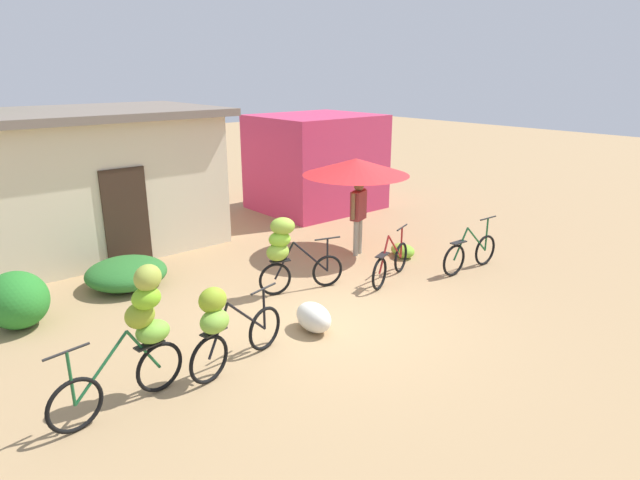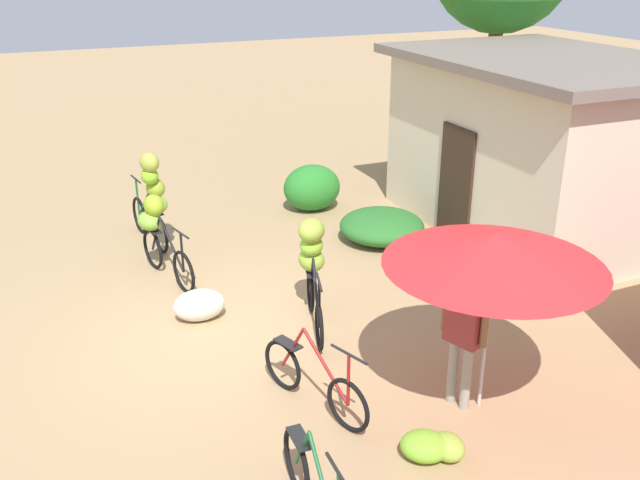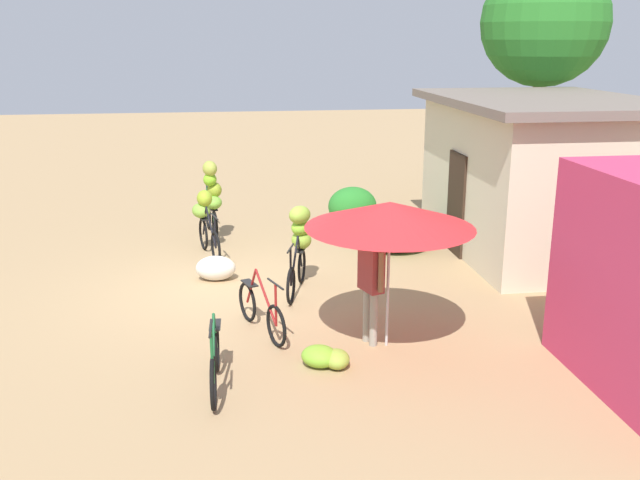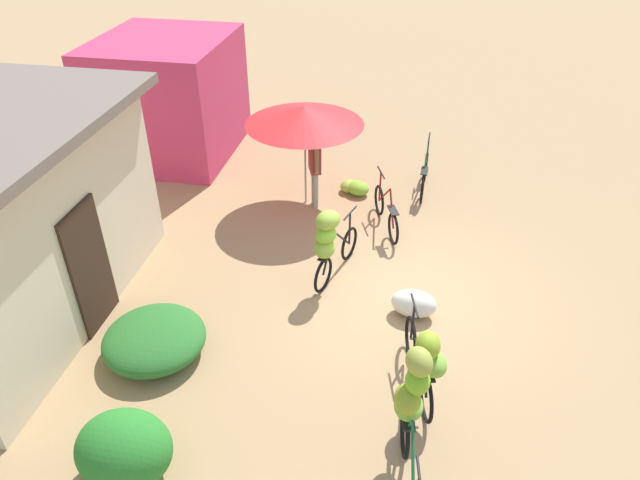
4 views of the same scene
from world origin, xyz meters
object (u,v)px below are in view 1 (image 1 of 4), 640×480
Objects in this scene: market_umbrella at (356,167)px; person_vendor at (358,210)px; shop_pink at (316,162)px; bicycle_rightmost at (470,253)px; bicycle_center_loaded at (286,248)px; bicycle_near_pile at (223,323)px; bicycle_by_shop at (391,263)px; building_low at (94,179)px; bicycle_leftmost at (140,327)px; produce_sack at (314,317)px; banana_pile_on_ground at (403,250)px.

person_vendor is (-0.11, -0.21, -0.89)m from market_umbrella.
shop_pink is 6.08m from bicycle_rightmost.
person_vendor reaches higher than bicycle_center_loaded.
bicycle_near_pile reaches higher than bicycle_by_shop.
bicycle_near_pile is 1.07× the size of bicycle_center_loaded.
shop_pink is at bearing 64.04° from bicycle_by_shop.
building_low reaches higher than bicycle_rightmost.
bicycle_by_shop is at bearing -59.12° from building_low.
bicycle_near_pile is at bearing -143.97° from bicycle_center_loaded.
market_umbrella is at bearing 22.33° from bicycle_leftmost.
bicycle_rightmost reaches higher than produce_sack.
bicycle_center_loaded reaches higher than bicycle_near_pile.
bicycle_near_pile is at bearing -178.29° from bicycle_rightmost.
building_low is at bearing 128.17° from bicycle_rightmost.
bicycle_center_loaded is 2.21× the size of banana_pile_on_ground.
produce_sack is (2.69, 0.04, -0.73)m from bicycle_leftmost.
bicycle_leftmost is 2.43× the size of produce_sack.
bicycle_leftmost is at bearing -172.31° from bicycle_by_shop.
building_low is at bearing 120.88° from bicycle_by_shop.
market_umbrella reaches higher than produce_sack.
building_low reaches higher than shop_pink.
shop_pink is 4.52× the size of banana_pile_on_ground.
shop_pink is 1.40× the size of market_umbrella.
shop_pink reaches higher than bicycle_leftmost.
banana_pile_on_ground is (-0.38, 1.42, -0.22)m from bicycle_rightmost.
bicycle_leftmost is 2.40× the size of banana_pile_on_ground.
bicycle_leftmost is 3.57m from bicycle_center_loaded.
building_low reaches higher than market_umbrella.
building_low is 6.65m from bicycle_near_pile.
building_low is at bearing 75.14° from bicycle_leftmost.
produce_sack is at bearing 6.26° from bicycle_near_pile.
bicycle_near_pile is 4.21m from bicycle_by_shop.
shop_pink reaches higher than bicycle_center_loaded.
bicycle_center_loaded is 2.24× the size of produce_sack.
bicycle_rightmost is at bearing -68.74° from market_umbrella.
market_umbrella is (-1.88, -3.56, 0.56)m from shop_pink.
person_vendor is (-1.03, 2.15, 0.64)m from bicycle_rightmost.
building_low is 6.95m from banana_pile_on_ground.
bicycle_by_shop is (3.43, -5.73, -1.20)m from building_low.
shop_pink is 2.04× the size of bicycle_by_shop.
person_vendor is (-0.65, 0.72, 0.86)m from banana_pile_on_ground.
produce_sack is at bearing -130.24° from shop_pink.
market_umbrella reaches higher than bicycle_by_shop.
person_vendor is at bearing -46.73° from building_low.
building_low reaches higher than bicycle_by_shop.
bicycle_near_pile is at bearing -173.74° from produce_sack.
market_umbrella is 1.46× the size of bicycle_by_shop.
bicycle_rightmost is (-0.96, -5.92, -0.97)m from shop_pink.
person_vendor reaches higher than bicycle_rightmost.
shop_pink is 4.28m from person_vendor.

